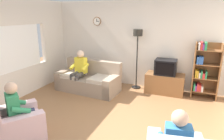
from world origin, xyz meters
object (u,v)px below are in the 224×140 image
(floor_lamp, at_px, (138,43))
(armchair_near_window, at_px, (16,124))
(couch, at_px, (89,81))
(person_on_couch, at_px, (79,69))
(tv_stand, at_px, (165,83))
(bookshelf, at_px, (204,70))
(person_in_left_armchair, at_px, (19,108))
(tv, at_px, (166,67))

(floor_lamp, bearing_deg, armchair_near_window, -112.17)
(couch, bearing_deg, person_on_couch, -156.20)
(tv_stand, distance_m, bookshelf, 1.14)
(tv_stand, xyz_separation_m, person_on_couch, (-2.45, -0.77, 0.41))
(tv_stand, bearing_deg, floor_lamp, 173.68)
(tv_stand, height_order, armchair_near_window, armchair_near_window)
(armchair_near_window, bearing_deg, person_in_left_armchair, 55.54)
(floor_lamp, xyz_separation_m, person_on_couch, (-1.55, -0.87, -0.75))
(person_on_couch, height_order, person_in_left_armchair, person_on_couch)
(couch, xyz_separation_m, bookshelf, (3.22, 0.73, 0.48))
(floor_lamp, distance_m, person_on_couch, 1.93)
(couch, relative_size, bookshelf, 1.25)
(tv, relative_size, armchair_near_window, 0.51)
(bookshelf, relative_size, person_in_left_armchair, 1.41)
(floor_lamp, xyz_separation_m, person_in_left_armchair, (-1.36, -3.38, -0.85))
(couch, relative_size, floor_lamp, 1.06)
(tv_stand, bearing_deg, bookshelf, 3.91)
(bookshelf, xyz_separation_m, person_on_couch, (-3.47, -0.84, -0.10))
(couch, xyz_separation_m, person_on_couch, (-0.25, -0.11, 0.39))
(tv, height_order, person_on_couch, person_on_couch)
(couch, xyz_separation_m, armchair_near_window, (-0.11, -2.69, -0.02))
(bookshelf, bearing_deg, couch, -167.16)
(tv, height_order, person_in_left_armchair, person_in_left_armchair)
(couch, distance_m, tv_stand, 2.30)
(couch, bearing_deg, tv, 16.22)
(floor_lamp, height_order, person_in_left_armchair, floor_lamp)
(tv, bearing_deg, floor_lamp, 172.15)
(person_on_couch, xyz_separation_m, person_in_left_armchair, (0.19, -2.51, -0.09))
(tv_stand, distance_m, person_on_couch, 2.60)
(couch, relative_size, person_in_left_armchair, 1.75)
(tv_stand, xyz_separation_m, floor_lamp, (-0.89, 0.10, 1.16))
(floor_lamp, bearing_deg, tv_stand, -6.32)
(couch, distance_m, person_in_left_armchair, 2.64)
(tv, distance_m, person_on_couch, 2.56)
(couch, bearing_deg, armchair_near_window, -92.23)
(bookshelf, bearing_deg, person_in_left_armchair, -134.30)
(bookshelf, height_order, armchair_near_window, bookshelf)
(couch, height_order, person_in_left_armchair, person_in_left_armchair)
(armchair_near_window, xyz_separation_m, person_on_couch, (-0.14, 2.58, 0.41))
(tv_stand, bearing_deg, couch, -163.19)
(tv_stand, bearing_deg, tv, -90.00)
(couch, bearing_deg, tv_stand, 16.81)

